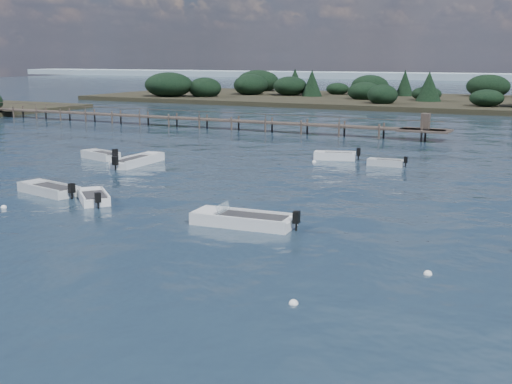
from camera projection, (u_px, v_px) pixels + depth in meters
The scene contains 14 objects.
ground at pixel (413, 127), 75.79m from camera, with size 400.00×400.00×0.00m, color #152432.
dinghy_extra_b at pixel (94, 199), 36.60m from camera, with size 3.41×3.24×1.11m.
dinghy_extra_a at pixel (138, 162), 49.28m from camera, with size 1.81×5.72×1.29m.
tender_far_grey_b at pixel (385, 164), 48.67m from camera, with size 3.00×1.22×1.02m.
dinghy_mid_grey at pixel (49, 191), 38.73m from camera, with size 4.68×2.40×1.16m.
dinghy_mid_white_a at pixel (243, 222), 31.43m from camera, with size 5.46×2.31×1.26m.
tender_far_white at pixel (335, 157), 51.64m from camera, with size 3.77×2.12×1.26m.
tender_far_grey at pixel (101, 157), 51.96m from camera, with size 4.02×2.30×1.27m.
buoy_b at pixel (294, 304), 21.40m from camera, with size 0.32×0.32×0.32m, color white.
buoy_c at pixel (4, 208), 35.09m from camera, with size 0.32×0.32×0.32m, color white.
buoy_d at pixel (428, 274), 24.32m from camera, with size 0.32×0.32×0.32m, color white.
buoy_e at pixel (314, 162), 50.34m from camera, with size 0.32×0.32×0.32m, color white.
jetty at pixel (203, 119), 74.82m from camera, with size 64.50×3.20×3.40m.
distant_haze at pixel (295, 77), 264.02m from camera, with size 280.00×20.00×2.40m, color #94AAB7.
Camera 1 is at (17.91, -15.93, 8.06)m, focal length 45.00 mm.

